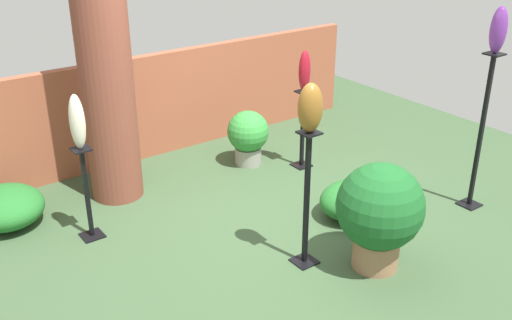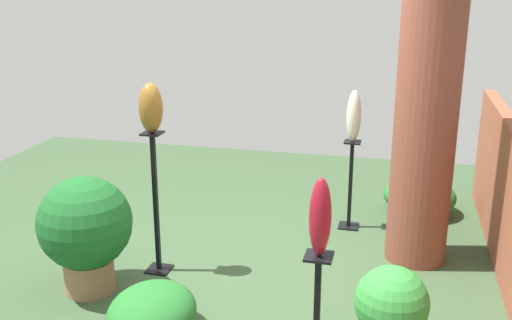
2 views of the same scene
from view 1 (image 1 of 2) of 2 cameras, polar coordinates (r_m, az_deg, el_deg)
The scene contains 15 objects.
ground_plane at distance 5.83m, azimuth 1.79°, elevation -6.35°, with size 8.00×8.00×0.00m, color #385133.
brick_wall_back at distance 7.31m, azimuth -9.09°, elevation 5.28°, with size 5.60×0.12×1.24m, color #9E5138.
brick_pillar at distance 6.08m, azimuth -14.16°, elevation 8.45°, with size 0.53×0.53×2.77m, color brown.
pedestal_violet at distance 6.28m, azimuth 20.56°, elevation 1.93°, with size 0.20×0.20×1.60m.
pedestal_ivory at distance 5.69m, azimuth -15.76°, elevation -3.51°, with size 0.20×0.20×0.90m.
pedestal_ruby at distance 6.91m, azimuth 4.44°, elevation 2.58°, with size 0.20×0.20×0.92m.
pedestal_bronze at distance 5.05m, azimuth 4.82°, elevation -4.34°, with size 0.20×0.20×1.23m.
art_vase_violet at distance 5.98m, azimuth 22.09°, elevation 11.41°, with size 0.15×0.16×0.43m, color #6B2D8C.
art_vase_ivory at distance 5.39m, azimuth -16.66°, elevation 3.50°, with size 0.14×0.14×0.50m, color beige.
art_vase_ruby at distance 6.67m, azimuth 4.65°, elevation 8.45°, with size 0.14×0.13×0.46m, color maroon.
art_vase_bronze at distance 4.69m, azimuth 5.19°, elevation 4.97°, with size 0.21×0.19×0.40m, color brown.
potted_plant_mid_right at distance 6.97m, azimuth -0.77°, elevation 2.40°, with size 0.49×0.49×0.65m.
potted_plant_back_center at distance 5.09m, azimuth 11.70°, elevation -4.77°, with size 0.74×0.74×0.96m.
foliage_bed_east at distance 6.01m, azimuth 9.28°, elevation -3.76°, with size 0.72×0.61×0.35m, color #236B28.
foliage_bed_west at distance 6.26m, azimuth -22.72°, elevation -4.16°, with size 0.72×0.76×0.37m, color #236B28.
Camera 1 is at (-3.10, -3.93, 3.00)m, focal length 42.00 mm.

